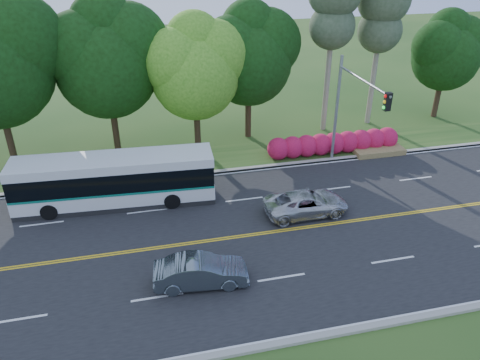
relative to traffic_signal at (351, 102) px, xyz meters
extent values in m
plane|color=#224818|center=(-6.49, -5.40, -4.67)|extent=(120.00, 120.00, 0.00)
cube|color=black|center=(-6.49, -5.40, -4.66)|extent=(60.00, 14.00, 0.02)
cube|color=#9D998E|center=(-6.49, 1.75, -4.60)|extent=(60.00, 0.30, 0.15)
cube|color=#9D998E|center=(-6.49, -12.55, -4.60)|extent=(60.00, 0.30, 0.15)
cube|color=#224818|center=(-6.49, 3.60, -4.62)|extent=(60.00, 4.00, 0.10)
cube|color=gold|center=(-6.49, -5.48, -4.65)|extent=(57.00, 0.10, 0.00)
cube|color=gold|center=(-6.49, -5.32, -4.65)|extent=(57.00, 0.10, 0.00)
cube|color=silver|center=(-17.99, -8.90, -4.65)|extent=(2.20, 0.12, 0.00)
cube|color=silver|center=(-12.49, -8.90, -4.65)|extent=(2.20, 0.12, 0.00)
cube|color=silver|center=(-6.99, -8.90, -4.65)|extent=(2.20, 0.12, 0.00)
cube|color=silver|center=(-1.49, -8.90, -4.65)|extent=(2.20, 0.12, 0.00)
cube|color=silver|center=(-17.99, -1.90, -4.65)|extent=(2.20, 0.12, 0.00)
cube|color=silver|center=(-12.49, -1.90, -4.65)|extent=(2.20, 0.12, 0.00)
cube|color=silver|center=(-6.99, -1.90, -4.65)|extent=(2.20, 0.12, 0.00)
cube|color=silver|center=(-1.49, -1.90, -4.65)|extent=(2.20, 0.12, 0.00)
cube|color=silver|center=(4.01, -1.90, -4.65)|extent=(2.20, 0.12, 0.00)
cube|color=silver|center=(-6.49, 1.45, -4.65)|extent=(57.00, 0.12, 0.00)
cube|color=silver|center=(-6.49, -12.25, -4.65)|extent=(57.00, 0.12, 0.00)
cylinder|color=#312515|center=(-20.49, 5.60, -2.69)|extent=(0.44, 0.44, 3.96)
sphere|color=black|center=(-18.87, 5.90, 3.25)|extent=(5.76, 5.76, 5.76)
cylinder|color=#312515|center=(-13.99, 6.60, -2.87)|extent=(0.44, 0.44, 3.60)
sphere|color=black|center=(-13.99, 6.60, 1.24)|extent=(6.60, 6.60, 6.60)
sphere|color=black|center=(-12.51, 6.90, 2.56)|extent=(5.28, 5.28, 5.28)
sphere|color=black|center=(-15.31, 6.40, 2.39)|extent=(4.95, 4.95, 4.95)
sphere|color=black|center=(-13.89, 7.00, 3.71)|extent=(4.29, 4.29, 4.29)
cylinder|color=#312515|center=(-8.49, 5.60, -3.05)|extent=(0.44, 0.44, 3.24)
sphere|color=#3A821B|center=(-8.49, 5.60, 0.60)|extent=(5.80, 5.80, 5.80)
sphere|color=#3A821B|center=(-7.19, 5.90, 1.76)|extent=(4.64, 4.64, 4.64)
sphere|color=#3A821B|center=(-9.65, 5.40, 1.61)|extent=(4.35, 4.35, 4.35)
sphere|color=#3A821B|center=(-8.39, 6.00, 2.77)|extent=(3.77, 3.77, 3.77)
cylinder|color=#312515|center=(-4.49, 7.10, -2.96)|extent=(0.44, 0.44, 3.42)
sphere|color=black|center=(-4.49, 7.10, 0.85)|extent=(6.00, 6.00, 6.00)
sphere|color=black|center=(-3.14, 7.40, 2.05)|extent=(4.80, 4.80, 4.80)
sphere|color=black|center=(-5.69, 6.90, 1.90)|extent=(4.50, 4.50, 4.50)
sphere|color=black|center=(-4.39, 7.50, 3.10)|extent=(3.90, 3.90, 3.90)
cylinder|color=gray|center=(1.51, 7.10, 0.23)|extent=(0.40, 0.40, 9.80)
sphere|color=#374A2E|center=(1.51, 7.10, 3.03)|extent=(3.23, 3.23, 3.23)
cylinder|color=gray|center=(5.51, 7.60, -0.12)|extent=(0.40, 0.40, 9.10)
sphere|color=#374A2E|center=(5.51, 7.60, 2.48)|extent=(3.23, 3.23, 3.23)
cylinder|color=#312515|center=(11.51, 7.60, -3.14)|extent=(0.44, 0.44, 3.06)
sphere|color=black|center=(11.51, 7.60, 0.21)|extent=(5.20, 5.20, 5.20)
sphere|color=black|center=(12.68, 7.90, 1.25)|extent=(4.16, 4.16, 4.16)
sphere|color=black|center=(10.47, 7.40, 1.12)|extent=(3.90, 3.90, 3.90)
sphere|color=black|center=(11.61, 8.00, 2.16)|extent=(3.38, 3.38, 3.38)
sphere|color=#9E0D39|center=(-3.49, 2.80, -3.92)|extent=(1.50, 1.50, 1.50)
sphere|color=#9E0D39|center=(-2.49, 2.80, -3.92)|extent=(1.50, 1.50, 1.50)
sphere|color=#9E0D39|center=(-1.49, 2.80, -3.92)|extent=(1.50, 1.50, 1.50)
sphere|color=#9E0D39|center=(-0.49, 2.80, -3.92)|extent=(1.50, 1.50, 1.50)
sphere|color=#9E0D39|center=(0.51, 2.80, -3.92)|extent=(1.50, 1.50, 1.50)
sphere|color=#9E0D39|center=(1.51, 2.80, -3.92)|extent=(1.50, 1.50, 1.50)
sphere|color=#9E0D39|center=(2.51, 2.80, -3.92)|extent=(1.50, 1.50, 1.50)
sphere|color=#9E0D39|center=(3.51, 2.80, -3.92)|extent=(1.50, 1.50, 1.50)
sphere|color=#9E0D39|center=(4.51, 2.80, -3.92)|extent=(1.50, 1.50, 1.50)
cube|color=brown|center=(3.51, 2.00, -4.47)|extent=(3.50, 1.40, 0.40)
cylinder|color=#92949A|center=(0.01, 1.90, -1.17)|extent=(0.20, 0.20, 7.00)
cylinder|color=#92949A|center=(0.01, -1.10, 1.63)|extent=(0.14, 6.00, 0.14)
cube|color=black|center=(0.01, -3.90, 1.33)|extent=(0.32, 0.28, 0.95)
sphere|color=red|center=(-0.16, -3.90, 1.63)|extent=(0.18, 0.18, 0.18)
sphere|color=yellow|center=(-0.16, -3.90, 1.33)|extent=(0.18, 0.18, 0.18)
sphere|color=#19D833|center=(-0.16, -3.90, 1.03)|extent=(0.18, 0.18, 0.18)
cube|color=silver|center=(-14.06, -0.63, -3.89)|extent=(10.97, 2.95, 0.90)
cube|color=black|center=(-14.06, -0.63, -2.88)|extent=(10.92, 2.99, 1.12)
cube|color=silver|center=(-14.06, -0.63, -2.06)|extent=(10.97, 2.95, 0.50)
cube|color=#0B6A57|center=(-14.06, -0.63, -3.49)|extent=(10.92, 3.00, 0.13)
cube|color=black|center=(-19.44, -0.31, -2.79)|extent=(0.19, 2.12, 1.54)
cube|color=#19E54C|center=(-19.43, -0.31, -1.92)|extent=(0.13, 1.38, 0.20)
cube|color=black|center=(-14.06, -0.63, -4.49)|extent=(10.96, 2.86, 0.32)
cylinder|color=black|center=(-17.59, -1.50, -4.20)|extent=(0.92, 0.31, 0.90)
cylinder|color=black|center=(-17.46, 0.65, -4.20)|extent=(0.92, 0.31, 0.90)
cylinder|color=black|center=(-11.09, -1.89, -4.20)|extent=(0.92, 0.31, 0.90)
cylinder|color=black|center=(-10.96, 0.26, -4.20)|extent=(0.92, 0.31, 0.90)
imported|color=slate|center=(-10.53, -8.49, -3.98)|extent=(4.20, 1.82, 1.34)
imported|color=#BCBEC1|center=(-4.07, -4.11, -4.01)|extent=(4.62, 2.19, 1.28)
camera|label=1|loc=(-12.54, -24.32, 9.12)|focal=35.00mm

